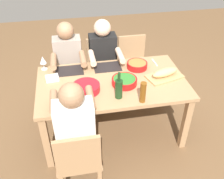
{
  "coord_description": "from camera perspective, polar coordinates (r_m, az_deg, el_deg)",
  "views": [
    {
      "loc": [
        0.42,
        2.27,
        2.32
      ],
      "look_at": [
        0.0,
        0.0,
        0.63
      ],
      "focal_mm": 40.97,
      "sensor_mm": 36.0,
      "label": 1
    }
  ],
  "objects": [
    {
      "name": "diner_near_right",
      "position": [
        3.3,
        -9.66,
        6.18
      ],
      "size": [
        0.41,
        0.53,
        1.2
      ],
      "color": "#2D2D38",
      "rests_on": "ground_plane"
    },
    {
      "name": "wine_glass",
      "position": [
        3.06,
        -15.16,
        6.25
      ],
      "size": [
        0.08,
        0.08,
        0.17
      ],
      "color": "silver",
      "rests_on": "dining_table"
    },
    {
      "name": "placemat_near_right",
      "position": [
        3.02,
        -9.47,
        4.17
      ],
      "size": [
        0.32,
        0.23,
        0.01
      ],
      "primitive_type": "cube",
      "color": "black",
      "rests_on": "dining_table"
    },
    {
      "name": "dining_table",
      "position": [
        2.85,
        0.0,
        0.36
      ],
      "size": [
        1.63,
        0.93,
        0.74
      ],
      "color": "#A87F56",
      "rests_on": "ground_plane"
    },
    {
      "name": "serving_bowl_greens",
      "position": [
        2.74,
        2.78,
        1.92
      ],
      "size": [
        0.27,
        0.27,
        0.07
      ],
      "color": "red",
      "rests_on": "dining_table"
    },
    {
      "name": "diner_far_right",
      "position": [
        2.33,
        -8.22,
        -8.44
      ],
      "size": [
        0.41,
        0.53,
        1.2
      ],
      "color": "#2D2D38",
      "rests_on": "ground_plane"
    },
    {
      "name": "napkin_stack",
      "position": [
        2.91,
        -13.19,
        2.49
      ],
      "size": [
        0.16,
        0.16,
        0.02
      ],
      "primitive_type": "cube",
      "rotation": [
        0.0,
        0.0,
        0.13
      ],
      "color": "white",
      "rests_on": "dining_table"
    },
    {
      "name": "fork_near_left",
      "position": [
        3.19,
        9.48,
        5.99
      ],
      "size": [
        0.03,
        0.17,
        0.01
      ],
      "primitive_type": "cube",
      "rotation": [
        0.0,
        0.0,
        0.06
      ],
      "color": "silver",
      "rests_on": "dining_table"
    },
    {
      "name": "serving_bowl_fruit",
      "position": [
        3.03,
        5.63,
        5.49
      ],
      "size": [
        0.24,
        0.24,
        0.07
      ],
      "color": "red",
      "rests_on": "dining_table"
    },
    {
      "name": "chair_near_left",
      "position": [
        3.67,
        4.65,
        6.03
      ],
      "size": [
        0.4,
        0.4,
        0.85
      ],
      "color": "#A87F56",
      "rests_on": "ground_plane"
    },
    {
      "name": "ground_plane",
      "position": [
        3.28,
        0.0,
        -8.92
      ],
      "size": [
        8.0,
        8.0,
        0.0
      ],
      "primitive_type": "plane",
      "color": "brown"
    },
    {
      "name": "cup_far_right",
      "position": [
        2.54,
        -9.94,
        -1.47
      ],
      "size": [
        0.08,
        0.08,
        0.11
      ],
      "primitive_type": "cylinder",
      "color": "#334C8C",
      "rests_on": "dining_table"
    },
    {
      "name": "placemat_near_center",
      "position": [
        3.05,
        -1.05,
        5.04
      ],
      "size": [
        0.32,
        0.23,
        0.01
      ],
      "primitive_type": "cube",
      "color": "black",
      "rests_on": "dining_table"
    },
    {
      "name": "diner_near_center",
      "position": [
        3.33,
        -1.92,
        6.97
      ],
      "size": [
        0.41,
        0.53,
        1.2
      ],
      "color": "#2D2D38",
      "rests_on": "ground_plane"
    },
    {
      "name": "fork_far_right",
      "position": [
        2.53,
        -11.94,
        -3.33
      ],
      "size": [
        0.03,
        0.17,
        0.01
      ],
      "primitive_type": "cube",
      "rotation": [
        0.0,
        0.0,
        -0.06
      ],
      "color": "silver",
      "rests_on": "dining_table"
    },
    {
      "name": "chair_near_center",
      "position": [
        3.59,
        -2.31,
        5.39
      ],
      "size": [
        0.4,
        0.4,
        0.85
      ],
      "color": "#A87F56",
      "rests_on": "ground_plane"
    },
    {
      "name": "bread_loaf",
      "position": [
        2.89,
        11.76,
        3.76
      ],
      "size": [
        0.34,
        0.19,
        0.09
      ],
      "primitive_type": "ellipsoid",
      "rotation": [
        0.0,
        0.0,
        0.27
      ],
      "color": "tan",
      "rests_on": "cutting_board"
    },
    {
      "name": "serving_bowl_salad",
      "position": [
        2.65,
        -5.76,
        0.5
      ],
      "size": [
        0.28,
        0.28,
        0.08
      ],
      "color": "#B21923",
      "rests_on": "dining_table"
    },
    {
      "name": "chair_near_right",
      "position": [
        3.57,
        -9.46,
        4.64
      ],
      "size": [
        0.4,
        0.4,
        0.85
      ],
      "color": "#A87F56",
      "rests_on": "ground_plane"
    },
    {
      "name": "wine_bottle",
      "position": [
        2.51,
        1.53,
        0.24
      ],
      "size": [
        0.08,
        0.08,
        0.29
      ],
      "color": "#193819",
      "rests_on": "dining_table"
    },
    {
      "name": "beer_bottle",
      "position": [
        2.47,
        6.92,
        -0.64
      ],
      "size": [
        0.06,
        0.06,
        0.22
      ],
      "primitive_type": "cylinder",
      "color": "brown",
      "rests_on": "dining_table"
    },
    {
      "name": "chair_far_right",
      "position": [
        2.36,
        -7.45,
        -15.25
      ],
      "size": [
        0.4,
        0.4,
        0.85
      ],
      "color": "#A87F56",
      "rests_on": "ground_plane"
    },
    {
      "name": "cutting_board",
      "position": [
        2.92,
        11.63,
        2.85
      ],
      "size": [
        0.44,
        0.32,
        0.02
      ],
      "primitive_type": "cube",
      "rotation": [
        0.0,
        0.0,
        0.27
      ],
      "color": "tan",
      "rests_on": "dining_table"
    }
  ]
}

